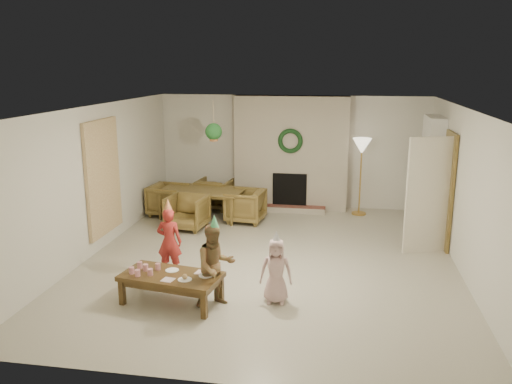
% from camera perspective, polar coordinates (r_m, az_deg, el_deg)
% --- Properties ---
extents(floor, '(7.00, 7.00, 0.00)m').
position_cam_1_polar(floor, '(8.69, 1.52, -7.45)').
color(floor, '#B7B29E').
rests_on(floor, ground).
extents(ceiling, '(7.00, 7.00, 0.00)m').
position_cam_1_polar(ceiling, '(8.12, 1.64, 9.22)').
color(ceiling, white).
rests_on(ceiling, wall_back).
extents(wall_back, '(7.00, 0.00, 7.00)m').
position_cam_1_polar(wall_back, '(11.73, 3.98, 4.47)').
color(wall_back, silver).
rests_on(wall_back, floor).
extents(wall_front, '(7.00, 0.00, 7.00)m').
position_cam_1_polar(wall_front, '(5.03, -4.08, -8.43)').
color(wall_front, silver).
rests_on(wall_front, floor).
extents(wall_left, '(0.00, 7.00, 7.00)m').
position_cam_1_polar(wall_left, '(9.21, -17.23, 1.29)').
color(wall_left, silver).
rests_on(wall_left, floor).
extents(wall_right, '(0.00, 7.00, 7.00)m').
position_cam_1_polar(wall_right, '(8.45, 22.16, -0.21)').
color(wall_right, silver).
rests_on(wall_right, floor).
extents(fireplace_mass, '(2.50, 0.40, 2.50)m').
position_cam_1_polar(fireplace_mass, '(11.53, 3.88, 4.31)').
color(fireplace_mass, '#5A1718').
rests_on(fireplace_mass, floor).
extents(fireplace_hearth, '(1.60, 0.30, 0.12)m').
position_cam_1_polar(fireplace_hearth, '(11.45, 3.61, -1.86)').
color(fireplace_hearth, maroon).
rests_on(fireplace_hearth, floor).
extents(fireplace_firebox, '(0.75, 0.12, 0.75)m').
position_cam_1_polar(fireplace_firebox, '(11.51, 3.73, 0.23)').
color(fireplace_firebox, black).
rests_on(fireplace_firebox, floor).
extents(fireplace_wreath, '(0.54, 0.10, 0.54)m').
position_cam_1_polar(fireplace_wreath, '(11.26, 3.79, 5.62)').
color(fireplace_wreath, '#143619').
rests_on(fireplace_wreath, fireplace_mass).
extents(floor_lamp_base, '(0.31, 0.31, 0.03)m').
position_cam_1_polar(floor_lamp_base, '(11.46, 11.23, -2.32)').
color(floor_lamp_base, gold).
rests_on(floor_lamp_base, floor).
extents(floor_lamp_post, '(0.03, 0.03, 1.49)m').
position_cam_1_polar(floor_lamp_post, '(11.28, 11.41, 1.37)').
color(floor_lamp_post, gold).
rests_on(floor_lamp_post, floor).
extents(floor_lamp_shade, '(0.40, 0.40, 0.33)m').
position_cam_1_polar(floor_lamp_shade, '(11.15, 11.58, 4.97)').
color(floor_lamp_shade, beige).
rests_on(floor_lamp_shade, floor_lamp_post).
extents(bookshelf_carcass, '(0.30, 1.00, 2.20)m').
position_cam_1_polar(bookshelf_carcass, '(10.66, 18.69, 2.00)').
color(bookshelf_carcass, white).
rests_on(bookshelf_carcass, floor).
extents(bookshelf_shelf_a, '(0.30, 0.92, 0.03)m').
position_cam_1_polar(bookshelf_shelf_a, '(10.80, 18.32, -1.37)').
color(bookshelf_shelf_a, white).
rests_on(bookshelf_shelf_a, bookshelf_carcass).
extents(bookshelf_shelf_b, '(0.30, 0.92, 0.03)m').
position_cam_1_polar(bookshelf_shelf_b, '(10.71, 18.48, 0.69)').
color(bookshelf_shelf_b, white).
rests_on(bookshelf_shelf_b, bookshelf_carcass).
extents(bookshelf_shelf_c, '(0.30, 0.92, 0.03)m').
position_cam_1_polar(bookshelf_shelf_c, '(10.63, 18.64, 2.79)').
color(bookshelf_shelf_c, white).
rests_on(bookshelf_shelf_c, bookshelf_carcass).
extents(bookshelf_shelf_d, '(0.30, 0.92, 0.03)m').
position_cam_1_polar(bookshelf_shelf_d, '(10.56, 18.81, 4.92)').
color(bookshelf_shelf_d, white).
rests_on(bookshelf_shelf_d, bookshelf_carcass).
extents(books_row_lower, '(0.20, 0.40, 0.24)m').
position_cam_1_polar(books_row_lower, '(10.62, 18.38, -0.85)').
color(books_row_lower, '#B02620').
rests_on(books_row_lower, bookshelf_shelf_a).
extents(books_row_mid, '(0.20, 0.44, 0.24)m').
position_cam_1_polar(books_row_mid, '(10.72, 18.39, 1.49)').
color(books_row_mid, '#264F8B').
rests_on(books_row_mid, bookshelf_shelf_b).
extents(books_row_upper, '(0.20, 0.36, 0.22)m').
position_cam_1_polar(books_row_upper, '(10.50, 18.67, 3.39)').
color(books_row_upper, '#A87224').
rests_on(books_row_upper, bookshelf_shelf_c).
extents(door_frame, '(0.05, 0.86, 2.04)m').
position_cam_1_polar(door_frame, '(9.64, 20.33, 0.18)').
color(door_frame, brown).
rests_on(door_frame, floor).
extents(door_leaf, '(0.77, 0.32, 2.00)m').
position_cam_1_polar(door_leaf, '(9.21, 18.41, -0.40)').
color(door_leaf, beige).
rests_on(door_leaf, floor).
extents(curtain_panel, '(0.06, 1.20, 2.00)m').
position_cam_1_polar(curtain_panel, '(9.37, -16.47, 1.55)').
color(curtain_panel, beige).
rests_on(curtain_panel, wall_left).
extents(dining_table, '(1.84, 1.16, 0.61)m').
position_cam_1_polar(dining_table, '(10.95, -5.99, -1.31)').
color(dining_table, brown).
rests_on(dining_table, floor).
extents(dining_chair_near, '(0.80, 0.82, 0.68)m').
position_cam_1_polar(dining_chair_near, '(10.26, -7.59, -2.21)').
color(dining_chair_near, brown).
rests_on(dining_chair_near, floor).
extents(dining_chair_far, '(0.80, 0.82, 0.68)m').
position_cam_1_polar(dining_chair_far, '(11.63, -4.59, -0.21)').
color(dining_chair_far, brown).
rests_on(dining_chair_far, floor).
extents(dining_chair_left, '(0.82, 0.80, 0.68)m').
position_cam_1_polar(dining_chair_left, '(11.24, -9.62, -0.86)').
color(dining_chair_left, brown).
rests_on(dining_chair_left, floor).
extents(dining_chair_right, '(0.82, 0.80, 0.68)m').
position_cam_1_polar(dining_chair_right, '(10.63, -1.19, -1.52)').
color(dining_chair_right, brown).
rests_on(dining_chair_right, floor).
extents(hanging_plant_cord, '(0.01, 0.01, 0.70)m').
position_cam_1_polar(hanging_plant_cord, '(9.87, -4.71, 7.96)').
color(hanging_plant_cord, tan).
rests_on(hanging_plant_cord, ceiling).
extents(hanging_plant_pot, '(0.16, 0.16, 0.12)m').
position_cam_1_polar(hanging_plant_pot, '(9.91, -4.67, 5.95)').
color(hanging_plant_pot, brown).
rests_on(hanging_plant_pot, hanging_plant_cord).
extents(hanging_plant_foliage, '(0.32, 0.32, 0.32)m').
position_cam_1_polar(hanging_plant_foliage, '(9.90, -4.68, 6.64)').
color(hanging_plant_foliage, '#184A1E').
rests_on(hanging_plant_foliage, hanging_plant_pot).
extents(coffee_table_top, '(1.43, 0.88, 0.06)m').
position_cam_1_polar(coffee_table_top, '(7.16, -9.31, -9.15)').
color(coffee_table_top, '#4F391A').
rests_on(coffee_table_top, floor).
extents(coffee_table_apron, '(1.31, 0.76, 0.08)m').
position_cam_1_polar(coffee_table_apron, '(7.19, -9.28, -9.68)').
color(coffee_table_apron, '#4F391A').
rests_on(coffee_table_apron, floor).
extents(coffee_leg_fl, '(0.08, 0.08, 0.35)m').
position_cam_1_polar(coffee_leg_fl, '(7.32, -14.52, -10.64)').
color(coffee_leg_fl, '#4F391A').
rests_on(coffee_leg_fl, floor).
extents(coffee_leg_fr, '(0.08, 0.08, 0.35)m').
position_cam_1_polar(coffee_leg_fr, '(6.77, -5.73, -12.33)').
color(coffee_leg_fr, '#4F391A').
rests_on(coffee_leg_fr, floor).
extents(coffee_leg_bl, '(0.08, 0.08, 0.35)m').
position_cam_1_polar(coffee_leg_bl, '(7.74, -12.28, -9.14)').
color(coffee_leg_bl, '#4F391A').
rests_on(coffee_leg_bl, floor).
extents(coffee_leg_br, '(0.08, 0.08, 0.35)m').
position_cam_1_polar(coffee_leg_br, '(7.22, -3.90, -10.56)').
color(coffee_leg_br, '#4F391A').
rests_on(coffee_leg_br, floor).
extents(cup_a, '(0.08, 0.08, 0.09)m').
position_cam_1_polar(cup_a, '(7.25, -13.52, -8.39)').
color(cup_a, white).
rests_on(cup_a, coffee_table_top).
extents(cup_b, '(0.08, 0.08, 0.09)m').
position_cam_1_polar(cup_b, '(7.41, -12.67, -7.84)').
color(cup_b, white).
rests_on(cup_b, coffee_table_top).
extents(cup_c, '(0.08, 0.08, 0.09)m').
position_cam_1_polar(cup_c, '(7.15, -12.90, -8.68)').
color(cup_c, white).
rests_on(cup_c, coffee_table_top).
extents(cup_d, '(0.08, 0.08, 0.09)m').
position_cam_1_polar(cup_d, '(7.31, -12.05, -8.12)').
color(cup_d, white).
rests_on(cup_d, coffee_table_top).
extents(cup_e, '(0.08, 0.08, 0.09)m').
position_cam_1_polar(cup_e, '(7.14, -11.56, -8.63)').
color(cup_e, white).
rests_on(cup_e, coffee_table_top).
extents(cup_f, '(0.08, 0.08, 0.09)m').
position_cam_1_polar(cup_f, '(7.31, -10.74, -8.07)').
color(cup_f, white).
rests_on(cup_f, coffee_table_top).
extents(plate_a, '(0.21, 0.21, 0.01)m').
position_cam_1_polar(plate_a, '(7.27, -9.21, -8.49)').
color(plate_a, white).
rests_on(plate_a, coffee_table_top).
extents(plate_b, '(0.21, 0.21, 0.01)m').
position_cam_1_polar(plate_b, '(6.95, -7.84, -9.51)').
color(plate_b, white).
rests_on(plate_b, coffee_table_top).
extents(plate_c, '(0.21, 0.21, 0.01)m').
position_cam_1_polar(plate_c, '(7.03, -5.56, -9.14)').
color(plate_c, white).
rests_on(plate_c, coffee_table_top).
extents(food_scoop, '(0.08, 0.08, 0.07)m').
position_cam_1_polar(food_scoop, '(6.93, -7.85, -9.20)').
color(food_scoop, tan).
rests_on(food_scoop, plate_b).
extents(napkin_left, '(0.18, 0.18, 0.01)m').
position_cam_1_polar(napkin_left, '(6.97, -9.67, -9.50)').
color(napkin_left, '#DAA0A7').
rests_on(napkin_left, coffee_table_top).
extents(napkin_right, '(0.18, 0.18, 0.01)m').
position_cam_1_polar(napkin_right, '(7.14, -6.04, -8.79)').
color(napkin_right, '#DAA0A7').
rests_on(napkin_right, coffee_table_top).
extents(child_red, '(0.39, 0.26, 1.06)m').
position_cam_1_polar(child_red, '(8.04, -9.51, -5.41)').
color(child_red, '#A82824').
rests_on(child_red, floor).
extents(party_hat_red, '(0.18, 0.18, 0.20)m').
position_cam_1_polar(party_hat_red, '(7.87, -9.68, -1.45)').
color(party_hat_red, gold).
rests_on(party_hat_red, child_red).
extents(child_plaid, '(0.69, 0.65, 1.13)m').
position_cam_1_polar(child_plaid, '(6.95, -4.51, -8.07)').
color(child_plaid, '#9B3D2A').
rests_on(child_plaid, floor).
extents(party_hat_plaid, '(0.16, 0.16, 0.18)m').
position_cam_1_polar(party_hat_plaid, '(6.75, -4.61, -3.29)').
color(party_hat_plaid, '#45A366').
rests_on(party_hat_plaid, child_plaid).
extents(child_pink, '(0.46, 0.32, 0.90)m').
position_cam_1_polar(child_pink, '(7.06, 2.21, -8.67)').
color(child_pink, '#CEA7A5').
rests_on(child_pink, floor).
extents(party_hat_pink, '(0.13, 0.13, 0.16)m').
position_cam_1_polar(party_hat_pink, '(6.89, 2.25, -4.93)').
color(party_hat_pink, silver).
rests_on(party_hat_pink, child_pink).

